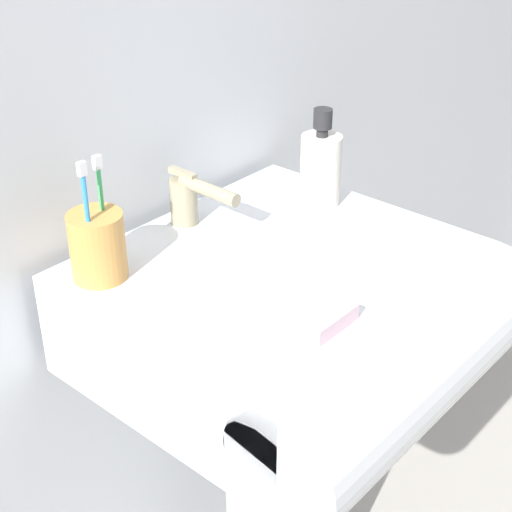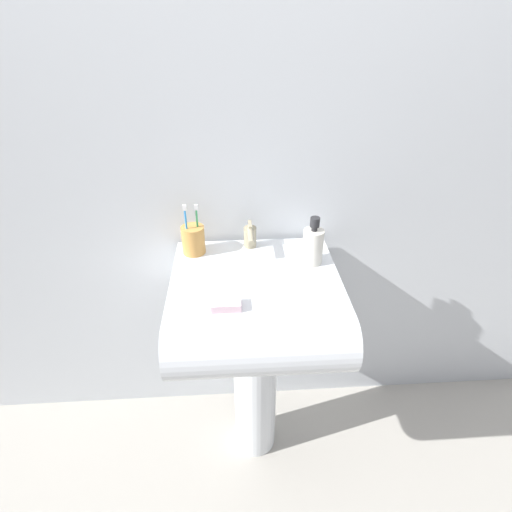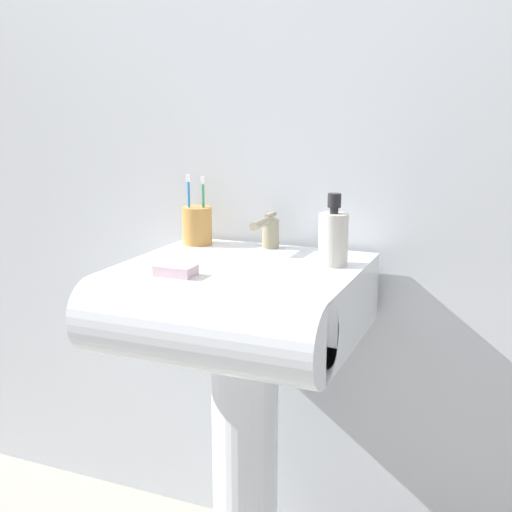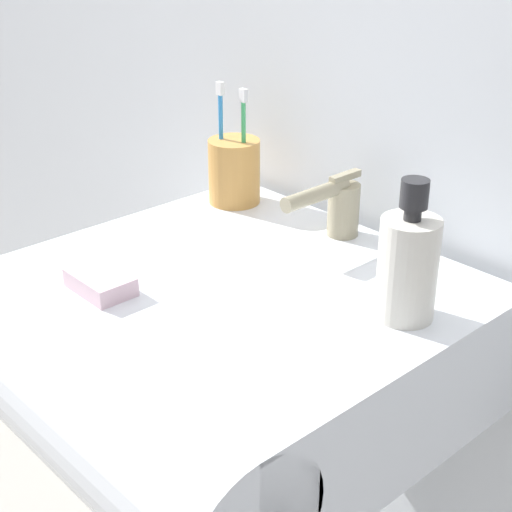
{
  "view_description": "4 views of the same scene",
  "coord_description": "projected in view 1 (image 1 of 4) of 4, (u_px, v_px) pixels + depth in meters",
  "views": [
    {
      "loc": [
        -0.81,
        -0.67,
        1.5
      ],
      "look_at": [
        -0.04,
        0.0,
        0.91
      ],
      "focal_mm": 55.0,
      "sensor_mm": 36.0,
      "label": 1
    },
    {
      "loc": [
        -0.07,
        -1.09,
        1.64
      ],
      "look_at": [
        0.0,
        0.01,
        0.96
      ],
      "focal_mm": 28.0,
      "sensor_mm": 36.0,
      "label": 2
    },
    {
      "loc": [
        0.6,
        -1.38,
        1.26
      ],
      "look_at": [
        0.04,
        -0.01,
        0.92
      ],
      "focal_mm": 45.0,
      "sensor_mm": 36.0,
      "label": 3
    },
    {
      "loc": [
        0.68,
        -0.61,
        1.36
      ],
      "look_at": [
        -0.0,
        0.02,
        0.92
      ],
      "focal_mm": 55.0,
      "sensor_mm": 36.0,
      "label": 4
    }
  ],
  "objects": [
    {
      "name": "wall_back",
      "position": [
        138.0,
        27.0,
        1.22
      ],
      "size": [
        5.0,
        0.05,
        2.4
      ],
      "primitive_type": "cube",
      "color": "silver",
      "rests_on": "ground"
    },
    {
      "name": "sink_pedestal",
      "position": [
        271.0,
        504.0,
        1.47
      ],
      "size": [
        0.17,
        0.17,
        0.72
      ],
      "primitive_type": "cylinder",
      "color": "white",
      "rests_on": "ground"
    },
    {
      "name": "sink_basin",
      "position": [
        306.0,
        321.0,
        1.21
      ],
      "size": [
        0.56,
        0.56,
        0.18
      ],
      "color": "white",
      "rests_on": "sink_pedestal"
    },
    {
      "name": "faucet",
      "position": [
        190.0,
        198.0,
        1.28
      ],
      "size": [
        0.05,
        0.15,
        0.09
      ],
      "color": "tan",
      "rests_on": "sink_basin"
    },
    {
      "name": "toothbrush_cup",
      "position": [
        98.0,
        245.0,
        1.14
      ],
      "size": [
        0.08,
        0.08,
        0.19
      ],
      "color": "#D19347",
      "rests_on": "sink_basin"
    },
    {
      "name": "soap_bottle",
      "position": [
        321.0,
        167.0,
        1.34
      ],
      "size": [
        0.07,
        0.07,
        0.17
      ],
      "color": "silver",
      "rests_on": "sink_basin"
    },
    {
      "name": "bar_soap",
      "position": [
        323.0,
        318.0,
        1.05
      ],
      "size": [
        0.09,
        0.06,
        0.02
      ],
      "primitive_type": "cube",
      "color": "silver",
      "rests_on": "sink_basin"
    }
  ]
}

